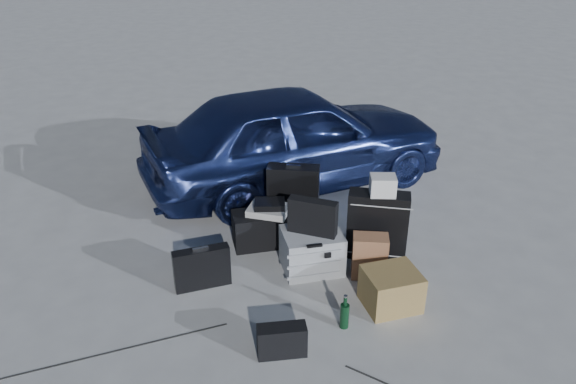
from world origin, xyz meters
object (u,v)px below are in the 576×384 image
at_px(pelican_case, 312,251).
at_px(cardboard_box, 391,289).
at_px(briefcase, 202,268).
at_px(suitcase_right, 377,226).
at_px(suitcase_left, 293,197).
at_px(car, 295,137).
at_px(duffel_bag, 269,228).
at_px(green_bottle, 345,312).

height_order(pelican_case, cardboard_box, pelican_case).
height_order(briefcase, suitcase_right, suitcase_right).
height_order(pelican_case, suitcase_left, suitcase_left).
bearing_deg(car, pelican_case, 159.72).
height_order(pelican_case, duffel_bag, pelican_case).
height_order(car, green_bottle, car).
bearing_deg(briefcase, pelican_case, -2.94).
bearing_deg(car, briefcase, 133.49).
bearing_deg(pelican_case, cardboard_box, -53.09).
xyz_separation_m(suitcase_left, duffel_bag, (-0.26, -0.34, -0.17)).
bearing_deg(suitcase_left, pelican_case, -72.06).
distance_m(duffel_bag, cardboard_box, 1.45).
distance_m(briefcase, green_bottle, 1.33).
bearing_deg(cardboard_box, car, 105.59).
distance_m(cardboard_box, green_bottle, 0.50).
bearing_deg(green_bottle, car, 95.16).
bearing_deg(car, cardboard_box, 173.80).
height_order(car, suitcase_left, car).
bearing_deg(cardboard_box, suitcase_left, 118.65).
distance_m(suitcase_left, cardboard_box, 1.57).
xyz_separation_m(briefcase, duffel_bag, (0.60, 0.69, -0.02)).
height_order(briefcase, green_bottle, briefcase).
xyz_separation_m(car, suitcase_left, (-0.08, -1.03, -0.27)).
bearing_deg(car, suitcase_right, -179.17).
height_order(suitcase_left, green_bottle, suitcase_left).
relative_size(suitcase_left, cardboard_box, 1.55).
xyz_separation_m(duffel_bag, cardboard_box, (1.01, -1.04, -0.01)).
relative_size(car, duffel_bag, 5.06).
bearing_deg(car, green_bottle, 163.37).
relative_size(suitcase_left, suitcase_right, 1.01).
bearing_deg(pelican_case, green_bottle, -87.24).
xyz_separation_m(suitcase_left, suitcase_right, (0.76, -0.62, -0.00)).
bearing_deg(briefcase, duffel_bag, 32.72).
bearing_deg(suitcase_right, duffel_bag, 177.96).
bearing_deg(cardboard_box, suitcase_right, 88.89).
height_order(duffel_bag, green_bottle, duffel_bag).
distance_m(car, green_bottle, 2.71).
height_order(suitcase_left, cardboard_box, suitcase_left).
distance_m(briefcase, duffel_bag, 0.92).
height_order(pelican_case, briefcase, same).
relative_size(duffel_bag, cardboard_box, 1.60).
relative_size(pelican_case, suitcase_right, 0.78).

